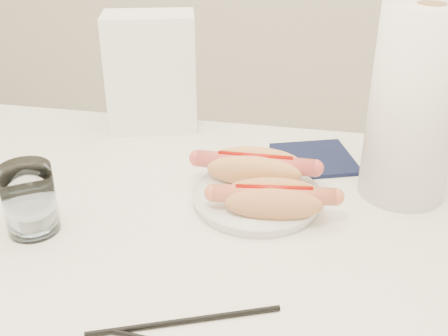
% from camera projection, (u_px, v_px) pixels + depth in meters
% --- Properties ---
extents(table, '(1.20, 0.80, 0.75)m').
position_uv_depth(table, '(197.00, 260.00, 0.85)').
color(table, white).
rests_on(table, ground).
extents(plate, '(0.26, 0.26, 0.02)m').
position_uv_depth(plate, '(257.00, 199.00, 0.88)').
color(plate, white).
rests_on(plate, table).
extents(hotdog_left, '(0.20, 0.08, 0.05)m').
position_uv_depth(hotdog_left, '(255.00, 167.00, 0.91)').
color(hotdog_left, '#E8A05D').
rests_on(hotdog_left, plate).
extents(hotdog_right, '(0.18, 0.09, 0.05)m').
position_uv_depth(hotdog_right, '(273.00, 199.00, 0.82)').
color(hotdog_right, '#DA8D55').
rests_on(hotdog_right, plate).
extents(water_glass, '(0.08, 0.08, 0.11)m').
position_uv_depth(water_glass, '(29.00, 200.00, 0.80)').
color(water_glass, silver).
rests_on(water_glass, table).
extents(chopstick_near, '(0.22, 0.10, 0.01)m').
position_uv_depth(chopstick_near, '(185.00, 321.00, 0.65)').
color(chopstick_near, black).
rests_on(chopstick_near, table).
extents(napkin_box, '(0.20, 0.14, 0.24)m').
position_uv_depth(napkin_box, '(151.00, 73.00, 1.10)').
color(napkin_box, white).
rests_on(napkin_box, table).
extents(navy_napkin, '(0.18, 0.18, 0.01)m').
position_uv_depth(navy_napkin, '(314.00, 159.00, 1.02)').
color(navy_napkin, '#101632').
rests_on(navy_napkin, table).
extents(paper_towel_roll, '(0.14, 0.14, 0.31)m').
position_uv_depth(paper_towel_roll, '(414.00, 106.00, 0.85)').
color(paper_towel_roll, white).
rests_on(paper_towel_roll, table).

